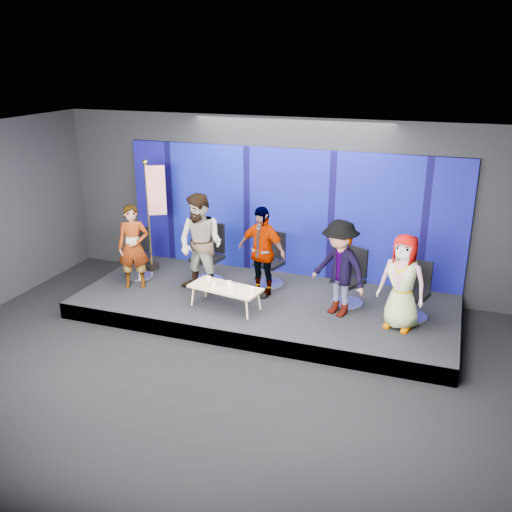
# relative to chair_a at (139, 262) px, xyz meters

# --- Properties ---
(ground) EXTENTS (10.00, 10.00, 0.00)m
(ground) POSITION_rel_chair_a_xyz_m (2.79, -2.67, -0.64)
(ground) COLOR black
(ground) RESTS_ON ground
(room_walls) EXTENTS (10.02, 8.02, 3.51)m
(room_walls) POSITION_rel_chair_a_xyz_m (2.79, -2.67, 1.79)
(room_walls) COLOR black
(room_walls) RESTS_ON ground
(riser) EXTENTS (7.00, 3.00, 0.30)m
(riser) POSITION_rel_chair_a_xyz_m (2.79, -0.17, -0.49)
(riser) COLOR black
(riser) RESTS_ON ground
(backdrop) EXTENTS (7.00, 0.08, 2.60)m
(backdrop) POSITION_rel_chair_a_xyz_m (2.79, 1.28, 0.96)
(backdrop) COLOR #0D0759
(backdrop) RESTS_ON riser
(chair_a) EXTENTS (0.76, 0.76, 1.02)m
(chair_a) POSITION_rel_chair_a_xyz_m (0.00, 0.00, 0.00)
(chair_a) COLOR silver
(chair_a) RESTS_ON riser
(panelist_a) EXTENTS (0.71, 0.61, 1.65)m
(panelist_a) POSITION_rel_chair_a_xyz_m (0.19, -0.47, 0.49)
(panelist_a) COLOR black
(panelist_a) RESTS_ON riser
(chair_b) EXTENTS (0.77, 0.77, 1.19)m
(chair_b) POSITION_rel_chair_a_xyz_m (1.45, 0.26, 0.06)
(chair_b) COLOR silver
(chair_b) RESTS_ON riser
(panelist_b) EXTENTS (1.05, 0.88, 1.92)m
(panelist_b) POSITION_rel_chair_a_xyz_m (1.52, -0.24, 0.63)
(panelist_b) COLOR black
(panelist_b) RESTS_ON riser
(chair_c) EXTENTS (0.74, 0.74, 1.07)m
(chair_c) POSITION_rel_chair_a_xyz_m (2.66, 0.52, 0.02)
(chair_c) COLOR silver
(chair_c) RESTS_ON riser
(panelist_c) EXTENTS (1.09, 0.67, 1.73)m
(panelist_c) POSITION_rel_chair_a_xyz_m (2.65, 0.01, 0.53)
(panelist_c) COLOR black
(panelist_c) RESTS_ON riser
(chair_d) EXTENTS (0.81, 0.81, 1.06)m
(chair_d) POSITION_rel_chair_a_xyz_m (4.31, 0.12, 0.01)
(chair_d) COLOR silver
(chair_d) RESTS_ON riser
(panelist_d) EXTENTS (1.28, 1.09, 1.72)m
(panelist_d) POSITION_rel_chair_a_xyz_m (4.20, -0.37, 0.53)
(panelist_d) COLOR black
(panelist_d) RESTS_ON riser
(chair_e) EXTENTS (0.70, 0.70, 1.01)m
(chair_e) POSITION_rel_chair_a_xyz_m (5.47, -0.07, -0.00)
(chair_e) COLOR silver
(chair_e) RESTS_ON riser
(panelist_e) EXTENTS (0.91, 0.72, 1.64)m
(panelist_e) POSITION_rel_chair_a_xyz_m (5.29, -0.54, 0.48)
(panelist_e) COLOR black
(panelist_e) RESTS_ON riser
(coffee_table) EXTENTS (1.38, 0.77, 0.40)m
(coffee_table) POSITION_rel_chair_a_xyz_m (2.24, -0.78, 0.03)
(coffee_table) COLOR tan
(coffee_table) RESTS_ON riser
(mug_a) EXTENTS (0.07, 0.07, 0.09)m
(mug_a) POSITION_rel_chair_a_xyz_m (1.85, -0.62, 0.11)
(mug_a) COLOR white
(mug_a) RESTS_ON coffee_table
(mug_b) EXTENTS (0.08, 0.08, 0.10)m
(mug_b) POSITION_rel_chair_a_xyz_m (2.04, -0.84, 0.12)
(mug_b) COLOR white
(mug_b) RESTS_ON coffee_table
(mug_c) EXTENTS (0.09, 0.09, 0.10)m
(mug_c) POSITION_rel_chair_a_xyz_m (2.30, -0.74, 0.12)
(mug_c) COLOR white
(mug_c) RESTS_ON coffee_table
(mug_d) EXTENTS (0.07, 0.07, 0.09)m
(mug_d) POSITION_rel_chair_a_xyz_m (2.41, -0.88, 0.11)
(mug_d) COLOR white
(mug_d) RESTS_ON coffee_table
(mug_e) EXTENTS (0.08, 0.08, 0.09)m
(mug_e) POSITION_rel_chair_a_xyz_m (2.78, -0.86, 0.11)
(mug_e) COLOR white
(mug_e) RESTS_ON coffee_table
(flag_stand) EXTENTS (0.52, 0.34, 2.35)m
(flag_stand) POSITION_rel_chair_a_xyz_m (0.09, 0.56, 0.91)
(flag_stand) COLOR black
(flag_stand) RESTS_ON riser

